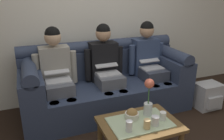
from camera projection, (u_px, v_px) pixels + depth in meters
back_wall_patterned at (93, 4)px, 3.35m from camera, size 6.00×0.12×2.90m
couch at (106, 85)px, 3.25m from camera, size 2.28×0.88×0.96m
person_left at (57, 72)px, 2.92m from camera, size 0.56×0.67×1.22m
person_middle at (106, 66)px, 3.15m from camera, size 0.56×0.67×1.22m
person_right at (149, 60)px, 3.38m from camera, size 0.56×0.67×1.22m
coffee_table at (139, 126)px, 2.37m from camera, size 0.81×0.58×0.37m
flower_vase at (149, 97)px, 2.41m from camera, size 0.10×0.10×0.42m
snack_bowl at (132, 114)px, 2.40m from camera, size 0.15×0.15×0.12m
cup_near_left at (147, 124)px, 2.23m from camera, size 0.07×0.07×0.10m
cup_near_right at (155, 121)px, 2.28m from camera, size 0.08×0.08×0.10m
cup_far_center at (129, 126)px, 2.18m from camera, size 0.07×0.07×0.11m
cup_far_left at (163, 116)px, 2.37m from camera, size 0.07×0.07×0.09m
backpack_right at (208, 96)px, 3.32m from camera, size 0.35×0.31×0.38m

